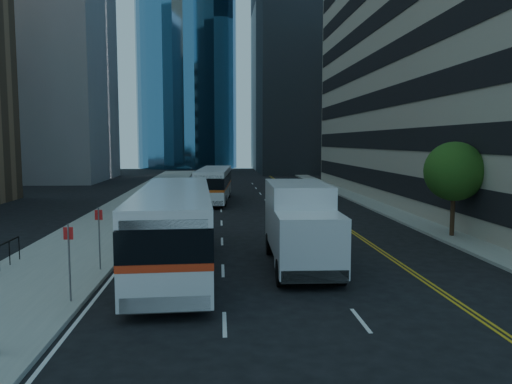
% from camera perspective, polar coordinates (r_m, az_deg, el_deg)
% --- Properties ---
extents(ground, '(160.00, 160.00, 0.00)m').
position_cam_1_polar(ground, '(19.03, 7.02, -10.24)').
color(ground, black).
rests_on(ground, ground).
extents(sidewalk_west, '(5.00, 90.00, 0.15)m').
position_cam_1_polar(sidewalk_west, '(43.79, -13.23, -1.15)').
color(sidewalk_west, gray).
rests_on(sidewalk_west, ground).
extents(sidewalk_east, '(2.00, 90.00, 0.15)m').
position_cam_1_polar(sidewalk_east, '(45.05, 12.08, -0.94)').
color(sidewalk_east, gray).
rests_on(sidewalk_east, ground).
extents(office_tower_north, '(30.00, 28.00, 60.00)m').
position_cam_1_polar(office_tower_north, '(95.75, 9.60, 20.68)').
color(office_tower_north, gray).
rests_on(office_tower_north, ground).
extents(midrise_west, '(18.00, 18.00, 35.00)m').
position_cam_1_polar(midrise_west, '(75.07, -23.94, 14.69)').
color(midrise_west, gray).
rests_on(midrise_west, ground).
extents(street_tree, '(3.20, 3.20, 5.10)m').
position_cam_1_polar(street_tree, '(28.89, 21.71, 2.20)').
color(street_tree, '#332114').
rests_on(street_tree, sidewalk_east).
extents(bus_front, '(3.34, 12.97, 3.32)m').
position_cam_1_polar(bus_front, '(20.76, -9.27, -3.80)').
color(bus_front, silver).
rests_on(bus_front, ground).
extents(bus_rear, '(3.23, 11.39, 2.90)m').
position_cam_1_polar(bus_rear, '(43.81, -4.80, 0.97)').
color(bus_rear, white).
rests_on(bus_rear, ground).
extents(box_truck, '(2.67, 7.27, 3.45)m').
position_cam_1_polar(box_truck, '(20.96, 5.11, -3.63)').
color(box_truck, silver).
rests_on(box_truck, ground).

